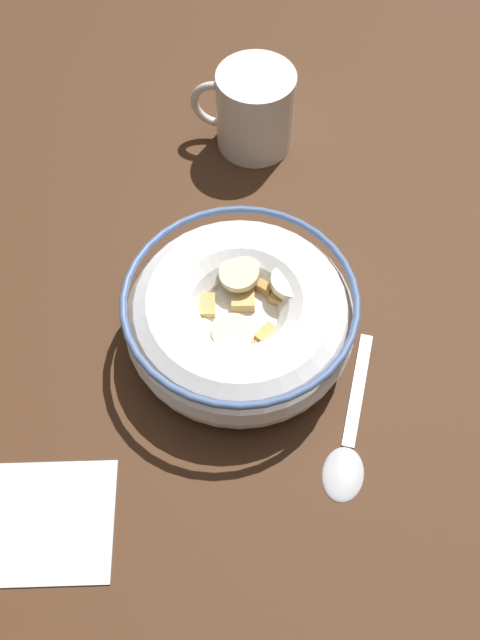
{
  "coord_description": "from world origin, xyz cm",
  "views": [
    {
      "loc": [
        -5.9,
        29.13,
        51.61
      ],
      "look_at": [
        0.0,
        0.0,
        3.0
      ],
      "focal_mm": 39.41,
      "sensor_mm": 36.0,
      "label": 1
    }
  ],
  "objects_px": {
    "spoon": "(347,451)",
    "coffee_mug": "(254,110)",
    "cereal_bowl": "(240,317)",
    "folded_napkin": "(10,523)"
  },
  "relations": [
    {
      "from": "spoon",
      "to": "folded_napkin",
      "type": "distance_m",
      "value": 0.26
    },
    {
      "from": "cereal_bowl",
      "to": "folded_napkin",
      "type": "bearing_deg",
      "value": 54.3
    },
    {
      "from": "spoon",
      "to": "folded_napkin",
      "type": "bearing_deg",
      "value": 23.7
    },
    {
      "from": "spoon",
      "to": "coffee_mug",
      "type": "height_order",
      "value": "coffee_mug"
    },
    {
      "from": "coffee_mug",
      "to": "spoon",
      "type": "bearing_deg",
      "value": 113.14
    },
    {
      "from": "cereal_bowl",
      "to": "coffee_mug",
      "type": "distance_m",
      "value": 0.23
    },
    {
      "from": "spoon",
      "to": "coffee_mug",
      "type": "bearing_deg",
      "value": -66.86
    },
    {
      "from": "spoon",
      "to": "coffee_mug",
      "type": "xyz_separation_m",
      "value": [
        0.13,
        -0.31,
        0.04
      ]
    },
    {
      "from": "coffee_mug",
      "to": "folded_napkin",
      "type": "relative_size",
      "value": 0.68
    },
    {
      "from": "spoon",
      "to": "cereal_bowl",
      "type": "bearing_deg",
      "value": -39.6
    }
  ]
}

